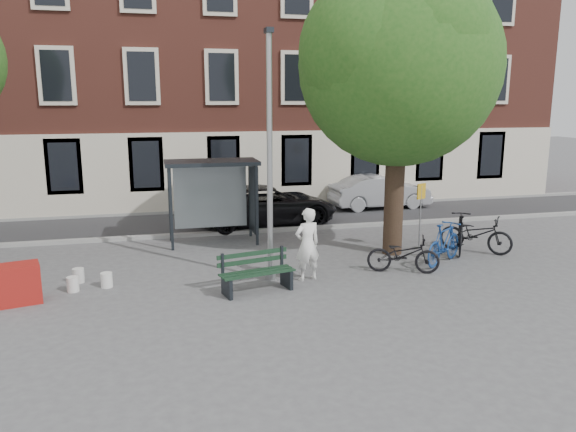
{
  "coord_description": "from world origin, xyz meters",
  "views": [
    {
      "loc": [
        -2.8,
        -13.36,
        4.5
      ],
      "look_at": [
        0.7,
        0.98,
        1.4
      ],
      "focal_mm": 35.0,
      "sensor_mm": 36.0,
      "label": 1
    }
  ],
  "objects_px": {
    "car_silver": "(380,192)",
    "bike_c": "(476,234)",
    "bench": "(256,274)",
    "red_stand": "(19,284)",
    "lamppost": "(270,170)",
    "painter": "(307,244)",
    "bike_d": "(460,233)",
    "notice_sign": "(421,201)",
    "car_dark": "(267,205)",
    "bus_shelter": "(224,182)",
    "bike_a": "(403,254)",
    "bike_b": "(444,243)"
  },
  "relations": [
    {
      "from": "red_stand",
      "to": "bench",
      "type": "bearing_deg",
      "value": -5.08
    },
    {
      "from": "painter",
      "to": "bike_c",
      "type": "relative_size",
      "value": 0.88
    },
    {
      "from": "red_stand",
      "to": "bike_d",
      "type": "bearing_deg",
      "value": 7.37
    },
    {
      "from": "car_dark",
      "to": "red_stand",
      "type": "bearing_deg",
      "value": 126.48
    },
    {
      "from": "bike_a",
      "to": "car_silver",
      "type": "height_order",
      "value": "car_silver"
    },
    {
      "from": "lamppost",
      "to": "painter",
      "type": "bearing_deg",
      "value": -18.49
    },
    {
      "from": "bike_a",
      "to": "bike_c",
      "type": "xyz_separation_m",
      "value": [
        2.97,
        1.35,
        0.06
      ]
    },
    {
      "from": "bike_a",
      "to": "lamppost",
      "type": "bearing_deg",
      "value": 107.35
    },
    {
      "from": "bike_b",
      "to": "red_stand",
      "type": "bearing_deg",
      "value": 56.68
    },
    {
      "from": "bike_c",
      "to": "notice_sign",
      "type": "distance_m",
      "value": 1.91
    },
    {
      "from": "bike_a",
      "to": "notice_sign",
      "type": "relative_size",
      "value": 0.92
    },
    {
      "from": "car_dark",
      "to": "car_silver",
      "type": "bearing_deg",
      "value": -76.67
    },
    {
      "from": "painter",
      "to": "car_dark",
      "type": "distance_m",
      "value": 6.54
    },
    {
      "from": "bench",
      "to": "red_stand",
      "type": "height_order",
      "value": "bench"
    },
    {
      "from": "car_dark",
      "to": "bench",
      "type": "bearing_deg",
      "value": 159.68
    },
    {
      "from": "painter",
      "to": "bench",
      "type": "bearing_deg",
      "value": 8.09
    },
    {
      "from": "bike_c",
      "to": "car_silver",
      "type": "distance_m",
      "value": 7.09
    },
    {
      "from": "bike_c",
      "to": "red_stand",
      "type": "xyz_separation_m",
      "value": [
        -12.28,
        -1.41,
        -0.1
      ]
    },
    {
      "from": "red_stand",
      "to": "painter",
      "type": "bearing_deg",
      "value": 0.52
    },
    {
      "from": "painter",
      "to": "car_dark",
      "type": "height_order",
      "value": "painter"
    },
    {
      "from": "lamppost",
      "to": "bench",
      "type": "xyz_separation_m",
      "value": [
        -0.51,
        -0.83,
        -2.36
      ]
    },
    {
      "from": "bench",
      "to": "car_silver",
      "type": "height_order",
      "value": "car_silver"
    },
    {
      "from": "lamppost",
      "to": "bike_d",
      "type": "bearing_deg",
      "value": 11.02
    },
    {
      "from": "notice_sign",
      "to": "bus_shelter",
      "type": "bearing_deg",
      "value": 131.97
    },
    {
      "from": "bus_shelter",
      "to": "bike_b",
      "type": "distance_m",
      "value": 6.93
    },
    {
      "from": "bus_shelter",
      "to": "bike_c",
      "type": "distance_m",
      "value": 7.83
    },
    {
      "from": "lamppost",
      "to": "bike_b",
      "type": "bearing_deg",
      "value": 2.22
    },
    {
      "from": "bench",
      "to": "lamppost",
      "type": "bearing_deg",
      "value": 45.43
    },
    {
      "from": "bike_a",
      "to": "bike_b",
      "type": "relative_size",
      "value": 0.97
    },
    {
      "from": "bike_c",
      "to": "notice_sign",
      "type": "height_order",
      "value": "notice_sign"
    },
    {
      "from": "bike_c",
      "to": "notice_sign",
      "type": "relative_size",
      "value": 1.03
    },
    {
      "from": "bench",
      "to": "bike_d",
      "type": "relative_size",
      "value": 0.95
    },
    {
      "from": "car_silver",
      "to": "bike_c",
      "type": "bearing_deg",
      "value": 178.23
    },
    {
      "from": "car_dark",
      "to": "bus_shelter",
      "type": "bearing_deg",
      "value": 133.06
    },
    {
      "from": "bus_shelter",
      "to": "bench",
      "type": "height_order",
      "value": "bus_shelter"
    },
    {
      "from": "car_silver",
      "to": "bus_shelter",
      "type": "bearing_deg",
      "value": 117.58
    },
    {
      "from": "bus_shelter",
      "to": "bike_d",
      "type": "relative_size",
      "value": 1.45
    },
    {
      "from": "bike_b",
      "to": "bike_c",
      "type": "distance_m",
      "value": 1.75
    },
    {
      "from": "red_stand",
      "to": "bike_a",
      "type": "bearing_deg",
      "value": 0.33
    },
    {
      "from": "bike_d",
      "to": "bike_a",
      "type": "bearing_deg",
      "value": 59.83
    },
    {
      "from": "bike_a",
      "to": "notice_sign",
      "type": "height_order",
      "value": "notice_sign"
    },
    {
      "from": "bench",
      "to": "car_dark",
      "type": "distance_m",
      "value": 7.27
    },
    {
      "from": "painter",
      "to": "notice_sign",
      "type": "relative_size",
      "value": 0.91
    },
    {
      "from": "bus_shelter",
      "to": "car_dark",
      "type": "relative_size",
      "value": 0.55
    },
    {
      "from": "car_silver",
      "to": "bike_d",
      "type": "bearing_deg",
      "value": 174.6
    },
    {
      "from": "bike_b",
      "to": "bus_shelter",
      "type": "bearing_deg",
      "value": 18.61
    },
    {
      "from": "bike_d",
      "to": "car_silver",
      "type": "height_order",
      "value": "car_silver"
    },
    {
      "from": "red_stand",
      "to": "lamppost",
      "type": "bearing_deg",
      "value": 3.51
    },
    {
      "from": "car_dark",
      "to": "notice_sign",
      "type": "bearing_deg",
      "value": -148.12
    },
    {
      "from": "lamppost",
      "to": "car_dark",
      "type": "bearing_deg",
      "value": 79.22
    }
  ]
}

